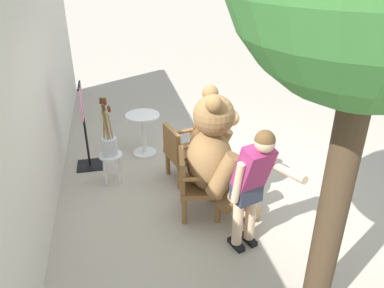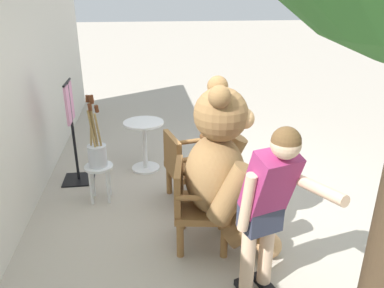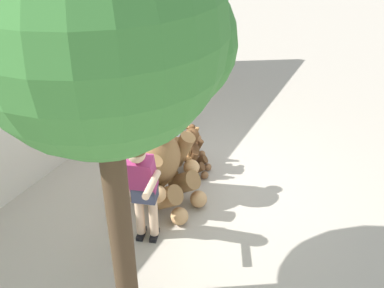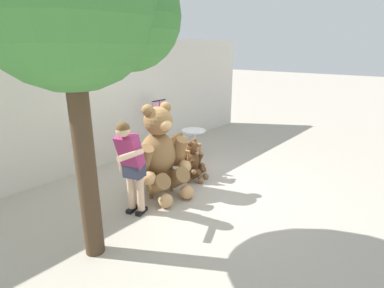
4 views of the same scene
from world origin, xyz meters
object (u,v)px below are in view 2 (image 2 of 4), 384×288
at_px(wooden_chair_right, 186,166).
at_px(teddy_bear_large, 225,169).
at_px(teddy_bear_small, 209,167).
at_px(round_side_table, 144,140).
at_px(person_visitor, 268,201).
at_px(wooden_chair_left, 196,202).
at_px(white_stool, 99,173).
at_px(clothing_display_stand, 73,131).
at_px(brush_bucket, 97,150).

xyz_separation_m(wooden_chair_right, teddy_bear_large, (-0.87, -0.27, 0.36)).
xyz_separation_m(wooden_chair_right, teddy_bear_small, (0.02, -0.28, -0.05)).
bearing_deg(round_side_table, teddy_bear_small, -139.99).
bearing_deg(person_visitor, round_side_table, 19.46).
bearing_deg(teddy_bear_large, person_visitor, -168.28).
relative_size(wooden_chair_right, round_side_table, 1.19).
relative_size(wooden_chair_left, teddy_bear_large, 0.51).
relative_size(teddy_bear_large, white_stool, 3.64).
bearing_deg(person_visitor, clothing_display_stand, 37.79).
height_order(teddy_bear_large, person_visitor, teddy_bear_large).
distance_m(teddy_bear_large, white_stool, 1.72).
distance_m(teddy_bear_large, clothing_display_stand, 2.29).
bearing_deg(brush_bucket, wooden_chair_left, -133.59).
xyz_separation_m(wooden_chair_left, round_side_table, (1.78, 0.48, -0.01)).
bearing_deg(brush_bucket, person_visitor, -140.69).
height_order(wooden_chair_left, person_visitor, person_visitor).
distance_m(wooden_chair_left, clothing_display_stand, 2.10).
bearing_deg(brush_bucket, white_stool, -36.08).
bearing_deg(white_stool, person_visitor, -140.74).
relative_size(wooden_chair_left, wooden_chair_right, 1.00).
bearing_deg(teddy_bear_large, clothing_display_stand, 46.66).
xyz_separation_m(wooden_chair_right, brush_bucket, (0.14, 1.04, 0.20)).
relative_size(teddy_bear_large, clothing_display_stand, 1.23).
height_order(wooden_chair_left, wooden_chair_right, same).
xyz_separation_m(white_stool, round_side_table, (0.79, -0.55, 0.09)).
bearing_deg(person_visitor, teddy_bear_small, 5.05).
distance_m(teddy_bear_small, brush_bucket, 1.35).
height_order(person_visitor, white_stool, person_visitor).
height_order(wooden_chair_right, brush_bucket, brush_bucket).
relative_size(brush_bucket, clothing_display_stand, 0.64).
bearing_deg(round_side_table, white_stool, 144.95).
xyz_separation_m(white_stool, clothing_display_stand, (0.56, 0.36, 0.36)).
bearing_deg(clothing_display_stand, round_side_table, -75.53).
distance_m(wooden_chair_right, teddy_bear_small, 0.29).
relative_size(wooden_chair_left, round_side_table, 1.19).
bearing_deg(white_stool, brush_bucket, 143.92).
relative_size(teddy_bear_small, white_stool, 1.82).
bearing_deg(person_visitor, teddy_bear_large, 11.72).
distance_m(wooden_chair_right, white_stool, 1.05).
height_order(teddy_bear_small, round_side_table, teddy_bear_small).
relative_size(round_side_table, clothing_display_stand, 0.53).
bearing_deg(wooden_chair_left, white_stool, 46.34).
bearing_deg(wooden_chair_left, person_visitor, -151.83).
relative_size(wooden_chair_right, clothing_display_stand, 0.63).
distance_m(brush_bucket, clothing_display_stand, 0.66).
bearing_deg(wooden_chair_right, brush_bucket, 82.09).
relative_size(teddy_bear_large, teddy_bear_small, 2.00).
xyz_separation_m(person_visitor, white_stool, (1.80, 1.47, -0.57)).
distance_m(round_side_table, clothing_display_stand, 0.98).
xyz_separation_m(teddy_bear_large, clothing_display_stand, (1.57, 1.66, -0.10)).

